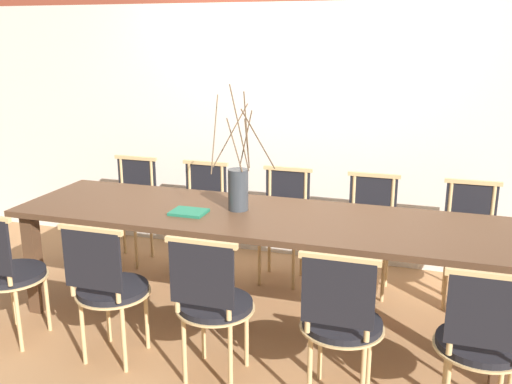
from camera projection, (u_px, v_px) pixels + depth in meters
name	position (u px, v px, depth m)	size (l,w,h in m)	color
ground_plane	(256.00, 320.00, 3.92)	(16.00, 16.00, 0.00)	#9E7047
wall_rear	(303.00, 71.00, 4.66)	(12.00, 0.06, 3.20)	beige
dining_table	(256.00, 226.00, 3.74)	(3.23, 0.89, 0.76)	#4C3321
chair_near_leftend	(5.00, 270.00, 3.52)	(0.44, 0.44, 0.89)	black
chair_near_left	(108.00, 285.00, 3.31)	(0.44, 0.44, 0.89)	black
chair_near_center	(212.00, 300.00, 3.12)	(0.44, 0.44, 0.89)	black
chair_near_right	(341.00, 319.00, 2.91)	(0.44, 0.44, 0.89)	black
chair_near_rightend	(481.00, 340.00, 2.71)	(0.44, 0.44, 0.89)	black
chair_far_leftend	(131.00, 205.00, 4.86)	(0.44, 0.44, 0.89)	black
chair_far_left	(200.00, 212.00, 4.67)	(0.44, 0.44, 0.89)	black
chair_far_center	(283.00, 220.00, 4.46)	(0.44, 0.44, 0.89)	black
chair_far_right	(369.00, 229.00, 4.27)	(0.44, 0.44, 0.89)	black
chair_far_rightend	(469.00, 238.00, 4.06)	(0.44, 0.44, 0.89)	black
vase_centerpiece	(238.00, 187.00, 3.77)	(0.41, 0.41, 0.84)	#33383D
book_stack	(189.00, 212.00, 3.72)	(0.23, 0.18, 0.02)	#1E6B4C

